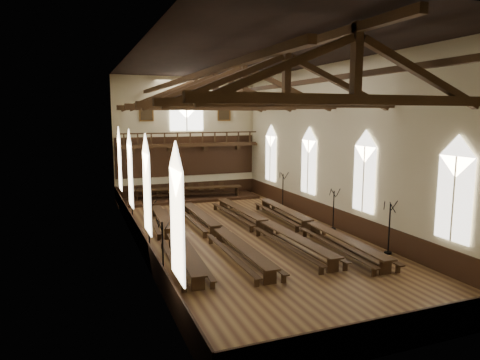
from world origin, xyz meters
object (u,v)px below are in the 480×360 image
Objects in this scene: refectory_row_b at (218,230)px; candelabrum_right_far at (283,197)px; dais at (189,199)px; candelabrum_left_near at (163,259)px; candelabrum_left_far at (132,211)px; candelabrum_right_near at (389,238)px; refectory_row_d at (311,224)px; candelabrum_right_mid at (333,217)px; refectory_row_a at (172,234)px; high_table at (188,189)px; refectory_row_c at (264,224)px; candelabrum_left_mid at (149,236)px.

refectory_row_b is 9.54m from candelabrum_right_far.
candelabrum_right_far is (5.90, -5.34, 0.71)m from dais.
candelabrum_left_near is 1.12× the size of candelabrum_left_far.
dais is 4.98× the size of candelabrum_left_far.
candelabrum_left_far is 0.85× the size of candelabrum_right_near.
candelabrum_left_far is 15.79m from candelabrum_right_near.
refectory_row_d is at bearing -35.20° from candelabrum_left_far.
candelabrum_right_mid is (0.00, 4.92, -0.05)m from candelabrum_right_near.
refectory_row_d is 5.74× the size of candelabrum_right_mid.
refectory_row_d is 1.27× the size of dais.
candelabrum_left_far is at bearing 90.00° from candelabrum_left_near.
refectory_row_a is 6.07× the size of candelabrum_left_far.
refectory_row_b is at bearing -96.34° from high_table.
candelabrum_left_far reaches higher than refectory_row_a.
candelabrum_left_far is (-5.20, -5.76, 0.59)m from dais.
refectory_row_b is 0.98× the size of refectory_row_c.
high_table reaches higher than dais.
candelabrum_right_far is at bearing 90.00° from candelabrum_right_mid.
refectory_row_a reaches higher than dais.
candelabrum_right_mid is (5.90, -12.08, 0.66)m from dais.
candelabrum_left_mid is 1.18× the size of candelabrum_left_far.
candelabrum_right_far reaches higher than high_table.
candelabrum_left_mid is (-1.38, -1.05, 0.32)m from refectory_row_a.
refectory_row_b is at bearing -6.57° from refectory_row_a.
candelabrum_left_mid is 13.14m from candelabrum_right_far.
candelabrum_left_mid reaches higher than candelabrum_left_near.
candelabrum_left_mid is (-9.37, -0.01, 0.27)m from refectory_row_d.
dais is at bearing 67.20° from candelabrum_left_mid.
candelabrum_right_near is 1.07× the size of candelabrum_right_mid.
dais is (-4.16, 12.37, -0.45)m from refectory_row_d.
refectory_row_b is 5.26× the size of candelabrum_left_mid.
candelabrum_right_near is at bearing -70.86° from high_table.
candelabrum_left_near reaches higher than dais.
refectory_row_d is (5.45, -0.75, 0.01)m from refectory_row_b.
candelabrum_left_near is 11.75m from candelabrum_right_mid.
refectory_row_b is 7.21m from candelabrum_right_mid.
refectory_row_c is 6.34× the size of candelabrum_left_far.
refectory_row_d is 4.95m from candelabrum_right_near.
refectory_row_c is 5.36× the size of candelabrum_left_mid.
high_table is (3.83, 11.33, 0.40)m from refectory_row_a.
refectory_row_d is 11.46m from candelabrum_left_far.
dais is 4.52× the size of candelabrum_right_mid.
candelabrum_right_far is (9.72, 5.98, 0.31)m from refectory_row_a.
candelabrum_right_near is at bearing -45.34° from candelabrum_left_far.
refectory_row_c is 5.76× the size of candelabrum_right_mid.
candelabrum_right_mid reaches higher than refectory_row_a.
refectory_row_c is at bearing 0.34° from refectory_row_a.
candelabrum_left_near is at bearing -108.07° from high_table.
refectory_row_d is 13.06m from dais.
refectory_row_b is at bearing -96.34° from dais.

